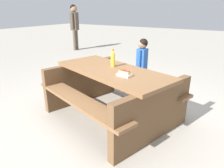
{
  "coord_description": "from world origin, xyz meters",
  "views": [
    {
      "loc": [
        1.48,
        -2.37,
        1.56
      ],
      "look_at": [
        0.0,
        0.0,
        0.52
      ],
      "focal_mm": 32.82,
      "sensor_mm": 36.0,
      "label": 1
    }
  ],
  "objects_px": {
    "soda_bottle": "(113,59)",
    "bystander_adult": "(74,21)",
    "child_in_coat": "(142,60)",
    "hotdog_tray": "(124,74)",
    "picnic_table": "(112,89)"
  },
  "relations": [
    {
      "from": "bystander_adult",
      "to": "soda_bottle",
      "type": "bearing_deg",
      "value": -42.57
    },
    {
      "from": "soda_bottle",
      "to": "hotdog_tray",
      "type": "relative_size",
      "value": 1.36
    },
    {
      "from": "hotdog_tray",
      "to": "bystander_adult",
      "type": "xyz_separation_m",
      "value": [
        -4.38,
        4.0,
        0.31
      ]
    },
    {
      "from": "picnic_table",
      "to": "soda_bottle",
      "type": "bearing_deg",
      "value": 116.64
    },
    {
      "from": "soda_bottle",
      "to": "bystander_adult",
      "type": "height_order",
      "value": "bystander_adult"
    },
    {
      "from": "picnic_table",
      "to": "child_in_coat",
      "type": "relative_size",
      "value": 1.99
    },
    {
      "from": "child_in_coat",
      "to": "bystander_adult",
      "type": "bearing_deg",
      "value": 145.28
    },
    {
      "from": "picnic_table",
      "to": "soda_bottle",
      "type": "xyz_separation_m",
      "value": [
        -0.06,
        0.12,
        0.43
      ]
    },
    {
      "from": "soda_bottle",
      "to": "child_in_coat",
      "type": "distance_m",
      "value": 0.87
    },
    {
      "from": "bystander_adult",
      "to": "child_in_coat",
      "type": "bearing_deg",
      "value": -34.72
    },
    {
      "from": "soda_bottle",
      "to": "child_in_coat",
      "type": "xyz_separation_m",
      "value": [
        0.1,
        0.84,
        -0.19
      ]
    },
    {
      "from": "soda_bottle",
      "to": "bystander_adult",
      "type": "xyz_separation_m",
      "value": [
        -4.02,
        3.7,
        0.22
      ]
    },
    {
      "from": "hotdog_tray",
      "to": "soda_bottle",
      "type": "bearing_deg",
      "value": 139.76
    },
    {
      "from": "hotdog_tray",
      "to": "child_in_coat",
      "type": "distance_m",
      "value": 1.18
    },
    {
      "from": "picnic_table",
      "to": "bystander_adult",
      "type": "bearing_deg",
      "value": 136.94
    }
  ]
}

